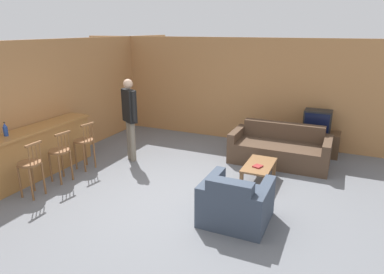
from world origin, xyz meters
name	(u,v)px	position (x,y,z in m)	size (l,w,h in m)	color
ground_plane	(177,198)	(0.00, 0.00, 0.00)	(24.00, 24.00, 0.00)	slate
wall_back	(241,90)	(0.00, 3.67, 1.30)	(9.40, 0.08, 2.60)	#B27A47
wall_left	(76,96)	(-3.29, 1.33, 1.30)	(0.08, 8.67, 2.60)	#B27A47
bar_counter	(35,152)	(-2.96, -0.29, 0.49)	(0.55, 2.67, 0.98)	#A87038
bar_chair_near	(31,167)	(-2.32, -0.95, 0.54)	(0.38, 0.38, 1.00)	brown
bar_chair_mid	(60,155)	(-2.32, -0.27, 0.54)	(0.43, 0.43, 1.00)	brown
bar_chair_far	(84,144)	(-2.32, 0.40, 0.54)	(0.43, 0.43, 1.00)	brown
couch_far	(280,150)	(1.29, 2.40, 0.30)	(2.07, 0.96, 0.82)	#4C3828
armchair_near	(235,204)	(1.14, -0.30, 0.30)	(0.98, 0.91, 0.80)	#384251
coffee_table	(259,167)	(1.13, 1.22, 0.31)	(0.50, 0.94, 0.37)	brown
tv_unit	(315,143)	(1.94, 3.28, 0.28)	(1.05, 0.49, 0.55)	#513823
tv	(317,121)	(1.94, 3.28, 0.80)	(0.59, 0.42, 0.50)	black
bottle	(5,130)	(-2.99, -0.81, 1.09)	(0.08, 0.08, 0.25)	#234293
book_on_table	(258,166)	(1.13, 1.07, 0.38)	(0.19, 0.20, 0.03)	maroon
person_by_window	(130,115)	(-1.73, 1.21, 1.03)	(0.47, 0.36, 1.80)	#756B5B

